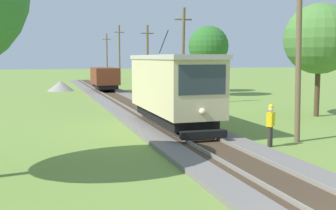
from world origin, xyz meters
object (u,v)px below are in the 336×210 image
at_px(red_tram, 173,87).
at_px(tree_right_near, 319,39).
at_px(utility_pole_horizon, 107,56).
at_px(tree_left_near, 208,56).
at_px(utility_pole_distant, 119,54).
at_px(gravel_pile, 61,86).
at_px(utility_pole_mid, 183,55).
at_px(utility_pole_near_tram, 299,45).
at_px(utility_pole_far, 147,58).
at_px(freight_car, 105,78).
at_px(track_worker, 271,123).
at_px(tree_left_far, 208,46).

distance_m(red_tram, tree_right_near, 10.63).
bearing_deg(red_tram, utility_pole_horizon, 85.02).
bearing_deg(tree_right_near, tree_left_near, 87.92).
bearing_deg(utility_pole_distant, gravel_pile, -128.83).
distance_m(utility_pole_mid, utility_pole_horizon, 38.62).
distance_m(utility_pole_near_tram, utility_pole_mid, 15.09).
height_order(red_tram, utility_pole_distant, utility_pole_distant).
height_order(red_tram, tree_right_near, tree_right_near).
distance_m(utility_pole_far, utility_pole_distant, 15.96).
distance_m(red_tram, freight_car, 23.21).
xyz_separation_m(freight_car, utility_pole_distant, (4.30, 14.64, 2.64)).
distance_m(utility_pole_near_tram, utility_pole_horizon, 53.71).
distance_m(utility_pole_distant, tree_right_near, 36.44).
distance_m(utility_pole_horizon, tree_right_near, 47.80).
relative_size(utility_pole_mid, tree_left_near, 1.36).
xyz_separation_m(utility_pole_distant, tree_left_near, (6.54, -16.53, -0.33)).
bearing_deg(utility_pole_horizon, freight_car, -99.35).
xyz_separation_m(utility_pole_near_tram, track_worker, (-1.69, -0.69, -3.24)).
xyz_separation_m(utility_pole_horizon, tree_right_near, (5.83, -47.44, 0.90)).
height_order(utility_pole_near_tram, tree_right_near, utility_pole_near_tram).
relative_size(utility_pole_near_tram, tree_right_near, 1.18).
bearing_deg(utility_pole_mid, utility_pole_horizon, 90.00).
xyz_separation_m(freight_car, utility_pole_far, (4.30, -1.31, 2.05)).
relative_size(red_tram, tree_right_near, 1.22).
bearing_deg(red_tram, utility_pole_far, 78.90).
height_order(freight_car, utility_pole_distant, utility_pole_distant).
height_order(red_tram, utility_pole_mid, utility_pole_mid).
distance_m(utility_pole_distant, gravel_pile, 14.26).
bearing_deg(utility_pole_near_tram, track_worker, -157.98).
bearing_deg(track_worker, freight_car, -31.92).
xyz_separation_m(freight_car, utility_pole_mid, (4.30, -12.51, 2.30)).
height_order(freight_car, utility_pole_near_tram, utility_pole_near_tram).
bearing_deg(utility_pole_distant, tree_left_near, -68.43).
distance_m(utility_pole_near_tram, utility_pole_far, 26.30).
bearing_deg(tree_right_near, track_worker, -137.23).
bearing_deg(tree_left_far, red_tram, -118.28).
bearing_deg(track_worker, gravel_pile, -25.00).
height_order(utility_pole_horizon, gravel_pile, utility_pole_horizon).
relative_size(freight_car, utility_pole_mid, 0.69).
distance_m(utility_pole_distant, utility_pole_horizon, 11.48).
xyz_separation_m(utility_pole_horizon, tree_left_near, (6.54, -28.00, -0.06)).
distance_m(utility_pole_near_tram, track_worker, 3.72).
xyz_separation_m(red_tram, track_worker, (2.60, -5.08, -1.21)).
xyz_separation_m(utility_pole_near_tram, utility_pole_horizon, (0.00, 53.71, -0.30)).
distance_m(red_tram, gravel_pile, 27.49).
height_order(utility_pole_far, gravel_pile, utility_pole_far).
bearing_deg(tree_right_near, tree_left_far, 94.69).
relative_size(red_tram, gravel_pile, 2.88).
relative_size(gravel_pile, tree_right_near, 0.42).
bearing_deg(utility_pole_far, utility_pole_horizon, 90.00).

